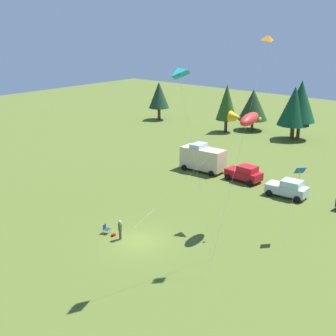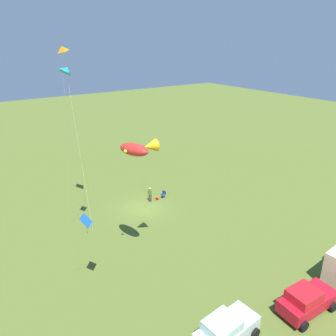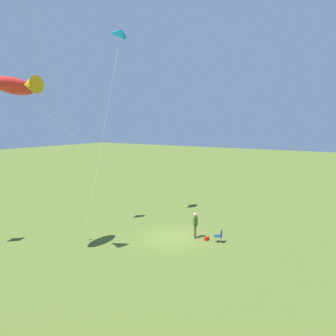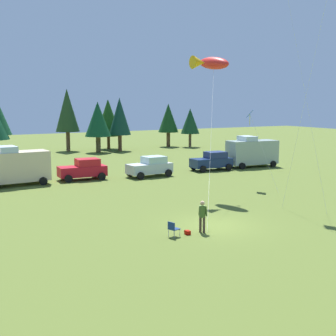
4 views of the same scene
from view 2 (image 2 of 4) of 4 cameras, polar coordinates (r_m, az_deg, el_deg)
name	(u,v)px [view 2 (image 2 of 4)]	position (r m, az deg, el deg)	size (l,w,h in m)	color
ground_plane	(144,208)	(35.92, -4.28, -6.97)	(160.00, 160.00, 0.00)	#516125
person_kite_flyer	(150,193)	(36.77, -3.15, -4.45)	(0.46, 0.52, 1.74)	#46362A
folding_chair	(163,194)	(37.88, -0.80, -4.49)	(0.60, 0.60, 0.82)	navy
backpack_on_grass	(157,199)	(37.58, -1.92, -5.37)	(0.32, 0.22, 0.22)	#B11005
car_red_sedan	(307,300)	(25.16, 22.98, -20.43)	(4.29, 2.39, 1.89)	red
car_silver_compact	(226,330)	(22.02, 10.04, -25.99)	(4.33, 2.49, 1.89)	#B6C2C4
kite_large_fish	(138,149)	(23.47, -5.26, 3.38)	(7.38, 10.61, 10.42)	red
kite_delta_teal	(68,71)	(31.38, -17.03, 15.92)	(1.07, 4.55, 15.00)	teal
kite_delta_orange	(62,51)	(24.14, -18.03, 18.86)	(1.04, 6.10, 16.73)	orange
kite_diamond_blue	(86,222)	(22.50, -14.14, -9.15)	(0.99, 3.77, 6.34)	blue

